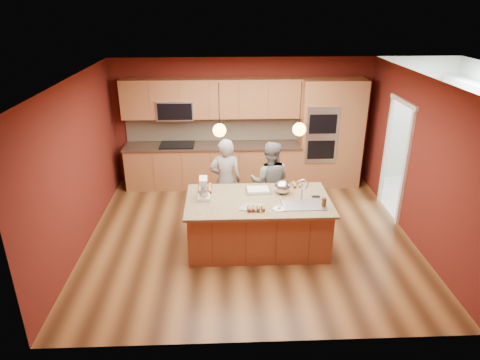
{
  "coord_description": "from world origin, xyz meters",
  "views": [
    {
      "loc": [
        -0.43,
        -6.45,
        3.82
      ],
      "look_at": [
        -0.17,
        -0.1,
        1.1
      ],
      "focal_mm": 32.0,
      "sensor_mm": 36.0,
      "label": 1
    }
  ],
  "objects_px": {
    "stand_mixer": "(204,190)",
    "person_right": "(270,182)",
    "mixing_bowl": "(283,187)",
    "island": "(259,222)",
    "person_left": "(226,181)"
  },
  "relations": [
    {
      "from": "stand_mixer",
      "to": "mixing_bowl",
      "type": "bearing_deg",
      "value": 6.01
    },
    {
      "from": "island",
      "to": "mixing_bowl",
      "type": "height_order",
      "value": "island"
    },
    {
      "from": "person_left",
      "to": "mixing_bowl",
      "type": "xyz_separation_m",
      "value": [
        0.93,
        -0.67,
        0.17
      ]
    },
    {
      "from": "stand_mixer",
      "to": "person_right",
      "type": "bearing_deg",
      "value": 34.69
    },
    {
      "from": "person_right",
      "to": "mixing_bowl",
      "type": "bearing_deg",
      "value": 111.29
    },
    {
      "from": "person_left",
      "to": "mixing_bowl",
      "type": "relative_size",
      "value": 5.74
    },
    {
      "from": "mixing_bowl",
      "to": "person_right",
      "type": "bearing_deg",
      "value": 101.26
    },
    {
      "from": "island",
      "to": "person_right",
      "type": "distance_m",
      "value": 0.99
    },
    {
      "from": "island",
      "to": "person_left",
      "type": "xyz_separation_m",
      "value": [
        -0.53,
        0.9,
        0.35
      ]
    },
    {
      "from": "person_right",
      "to": "stand_mixer",
      "type": "xyz_separation_m",
      "value": [
        -1.15,
        -0.84,
        0.24
      ]
    },
    {
      "from": "stand_mixer",
      "to": "mixing_bowl",
      "type": "distance_m",
      "value": 1.3
    },
    {
      "from": "island",
      "to": "stand_mixer",
      "type": "distance_m",
      "value": 1.05
    },
    {
      "from": "island",
      "to": "person_left",
      "type": "distance_m",
      "value": 1.1
    },
    {
      "from": "person_left",
      "to": "stand_mixer",
      "type": "height_order",
      "value": "person_left"
    },
    {
      "from": "stand_mixer",
      "to": "island",
      "type": "bearing_deg",
      "value": -5.53
    }
  ]
}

